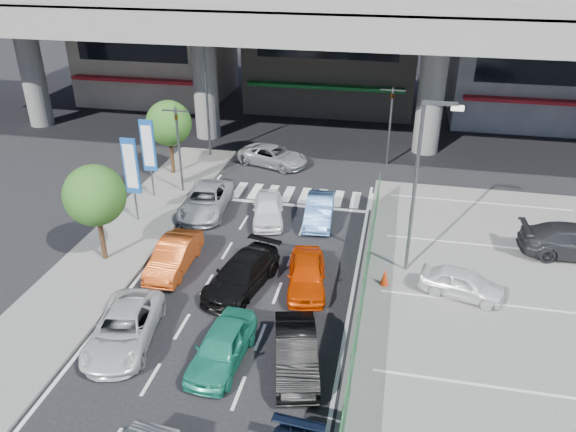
% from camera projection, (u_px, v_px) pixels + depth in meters
% --- Properties ---
extents(ground, '(120.00, 120.00, 0.00)m').
position_uv_depth(ground, '(221.00, 332.00, 21.97)').
color(ground, black).
rests_on(ground, ground).
extents(parking_lot, '(12.00, 28.00, 0.06)m').
position_uv_depth(parking_lot, '(508.00, 336.00, 21.71)').
color(parking_lot, '#60605E').
rests_on(parking_lot, ground).
extents(sidewalk_left, '(4.00, 30.00, 0.12)m').
position_uv_depth(sidewalk_left, '(106.00, 259.00, 26.69)').
color(sidewalk_left, '#60605E').
rests_on(sidewalk_left, ground).
extents(fence_run, '(0.16, 22.00, 1.80)m').
position_uv_depth(fence_run, '(360.00, 315.00, 21.47)').
color(fence_run, '#1F5C2E').
rests_on(fence_run, ground).
extents(expressway, '(64.00, 14.00, 10.75)m').
position_uv_depth(expressway, '(316.00, 18.00, 37.10)').
color(expressway, slate).
rests_on(expressway, ground).
extents(building_west, '(12.00, 10.90, 13.00)m').
position_uv_depth(building_west, '(155.00, 24.00, 49.70)').
color(building_west, '#A19681').
rests_on(building_west, ground).
extents(building_center, '(14.00, 10.90, 15.00)m').
position_uv_depth(building_center, '(336.00, 15.00, 47.23)').
color(building_center, gray).
rests_on(building_center, ground).
extents(building_east, '(12.00, 10.90, 12.00)m').
position_uv_depth(building_east, '(536.00, 43.00, 44.16)').
color(building_east, slate).
rests_on(building_east, ground).
extents(traffic_light_left, '(1.60, 1.24, 5.20)m').
position_uv_depth(traffic_light_left, '(177.00, 129.00, 31.73)').
color(traffic_light_left, '#595B60').
rests_on(traffic_light_left, ground).
extents(traffic_light_right, '(1.60, 1.24, 5.20)m').
position_uv_depth(traffic_light_right, '(392.00, 107.00, 35.71)').
color(traffic_light_right, '#595B60').
rests_on(traffic_light_right, ground).
extents(street_lamp_right, '(1.65, 0.22, 8.00)m').
position_uv_depth(street_lamp_right, '(420.00, 175.00, 23.71)').
color(street_lamp_right, '#595B60').
rests_on(street_lamp_right, ground).
extents(street_lamp_left, '(1.65, 0.22, 8.00)m').
position_uv_depth(street_lamp_left, '(209.00, 88.00, 36.59)').
color(street_lamp_left, '#595B60').
rests_on(street_lamp_left, ground).
extents(signboard_near, '(0.80, 0.14, 4.70)m').
position_uv_depth(signboard_near, '(131.00, 169.00, 28.82)').
color(signboard_near, '#595B60').
rests_on(signboard_near, ground).
extents(signboard_far, '(0.80, 0.14, 4.70)m').
position_uv_depth(signboard_far, '(148.00, 148.00, 31.51)').
color(signboard_far, '#595B60').
rests_on(signboard_far, ground).
extents(tree_near, '(2.80, 2.80, 4.80)m').
position_uv_depth(tree_near, '(95.00, 196.00, 25.16)').
color(tree_near, '#382314').
rests_on(tree_near, ground).
extents(tree_far, '(2.80, 2.80, 4.80)m').
position_uv_depth(tree_far, '(169.00, 123.00, 34.45)').
color(tree_far, '#382314').
rests_on(tree_far, ground).
extents(sedan_white_mid_left, '(2.92, 5.03, 1.32)m').
position_uv_depth(sedan_white_mid_left, '(124.00, 329.00, 21.10)').
color(sedan_white_mid_left, silver).
rests_on(sedan_white_mid_left, ground).
extents(taxi_teal_mid, '(1.91, 4.16, 1.38)m').
position_uv_depth(taxi_teal_mid, '(222.00, 346.00, 20.17)').
color(taxi_teal_mid, '#218D6F').
rests_on(taxi_teal_mid, ground).
extents(hatch_black_mid_right, '(2.39, 4.41, 1.38)m').
position_uv_depth(hatch_black_mid_right, '(296.00, 353.00, 19.86)').
color(hatch_black_mid_right, black).
rests_on(hatch_black_mid_right, ground).
extents(taxi_orange_left, '(1.51, 4.20, 1.38)m').
position_uv_depth(taxi_orange_left, '(174.00, 256.00, 25.75)').
color(taxi_orange_left, '#B94414').
rests_on(taxi_orange_left, ground).
extents(sedan_black_mid, '(2.96, 5.07, 1.38)m').
position_uv_depth(sedan_black_mid, '(242.00, 274.00, 24.36)').
color(sedan_black_mid, black).
rests_on(sedan_black_mid, ground).
extents(taxi_orange_right, '(2.25, 4.26, 1.38)m').
position_uv_depth(taxi_orange_right, '(307.00, 274.00, 24.38)').
color(taxi_orange_right, '#D73902').
rests_on(taxi_orange_right, ground).
extents(wagon_silver_front_left, '(2.67, 5.13, 1.38)m').
position_uv_depth(wagon_silver_front_left, '(206.00, 201.00, 30.93)').
color(wagon_silver_front_left, '#A6A9AE').
rests_on(wagon_silver_front_left, ground).
extents(sedan_white_front_mid, '(2.43, 4.22, 1.35)m').
position_uv_depth(sedan_white_front_mid, '(268.00, 209.00, 30.03)').
color(sedan_white_front_mid, white).
rests_on(sedan_white_front_mid, ground).
extents(kei_truck_front_right, '(1.71, 4.12, 1.33)m').
position_uv_depth(kei_truck_front_right, '(319.00, 210.00, 29.93)').
color(kei_truck_front_right, '#5A8CD5').
rests_on(kei_truck_front_right, ground).
extents(crossing_wagon_silver, '(5.10, 3.50, 1.30)m').
position_uv_depth(crossing_wagon_silver, '(273.00, 156.00, 37.06)').
color(crossing_wagon_silver, gray).
rests_on(crossing_wagon_silver, ground).
extents(parked_sedan_white, '(3.84, 2.31, 1.22)m').
position_uv_depth(parked_sedan_white, '(462.00, 283.00, 23.79)').
color(parked_sedan_white, silver).
rests_on(parked_sedan_white, parking_lot).
extents(traffic_cone, '(0.47, 0.47, 0.76)m').
position_uv_depth(traffic_cone, '(385.00, 277.00, 24.60)').
color(traffic_cone, red).
rests_on(traffic_cone, parking_lot).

